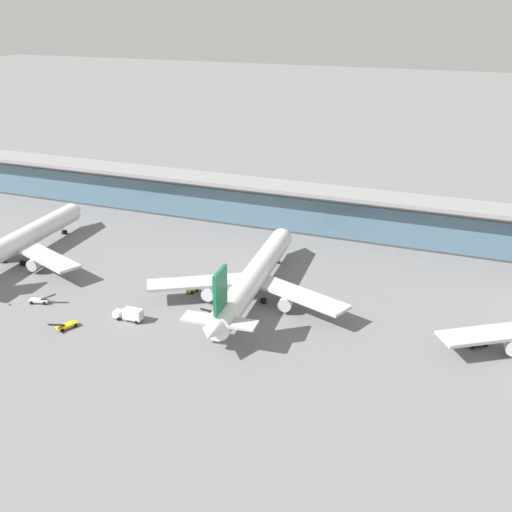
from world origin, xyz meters
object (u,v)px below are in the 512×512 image
object	(u,v)px
service_truck_near_nose_yellow	(66,326)
service_truck_under_wing_white	(40,300)
airliner_centre_stand	(253,278)
service_truck_mid_apron_white	(130,314)
service_truck_by_tail_yellow	(192,289)
airliner_left_stand	(14,244)
service_truck_on_taxiway_red	(218,314)
service_truck_at_far_stand_red	(476,343)
safety_cone_bravo	(9,304)

from	to	relation	value
service_truck_near_nose_yellow	service_truck_under_wing_white	bearing A→B (deg)	150.04
airliner_centre_stand	service_truck_near_nose_yellow	bearing A→B (deg)	-138.09
service_truck_mid_apron_white	service_truck_by_tail_yellow	bearing A→B (deg)	71.25
airliner_left_stand	airliner_centre_stand	bearing A→B (deg)	2.57
airliner_centre_stand	service_truck_on_taxiway_red	world-z (taller)	airliner_centre_stand
service_truck_at_far_stand_red	service_truck_on_taxiway_red	bearing A→B (deg)	-171.51
airliner_left_stand	service_truck_mid_apron_white	distance (m)	53.48
safety_cone_bravo	service_truck_under_wing_white	bearing A→B (deg)	29.52
service_truck_near_nose_yellow	service_truck_mid_apron_white	world-z (taller)	service_truck_mid_apron_white
service_truck_under_wing_white	service_truck_by_tail_yellow	bearing A→B (deg)	31.49
airliner_left_stand	service_truck_mid_apron_white	world-z (taller)	airliner_left_stand
airliner_centre_stand	service_truck_under_wing_white	world-z (taller)	airliner_centre_stand
airliner_centre_stand	airliner_left_stand	bearing A→B (deg)	-177.43
service_truck_near_nose_yellow	service_truck_at_far_stand_red	size ratio (longest dim) A/B	1.10
service_truck_near_nose_yellow	service_truck_under_wing_white	size ratio (longest dim) A/B	0.98
service_truck_by_tail_yellow	service_truck_at_far_stand_red	distance (m)	70.26
service_truck_under_wing_white	service_truck_at_far_stand_red	distance (m)	104.42
service_truck_under_wing_white	service_truck_on_taxiway_red	bearing A→B (deg)	13.02
airliner_left_stand	airliner_centre_stand	size ratio (longest dim) A/B	1.00
service_truck_under_wing_white	safety_cone_bravo	xyz separation A→B (m)	(-6.45, -3.65, -0.49)
airliner_left_stand	service_truck_mid_apron_white	bearing A→B (deg)	-20.10
airliner_left_stand	service_truck_near_nose_yellow	size ratio (longest dim) A/B	10.02
service_truck_near_nose_yellow	service_truck_by_tail_yellow	world-z (taller)	service_truck_near_nose_yellow
service_truck_on_taxiway_red	safety_cone_bravo	world-z (taller)	service_truck_on_taxiway_red
airliner_centre_stand	service_truck_near_nose_yellow	world-z (taller)	airliner_centre_stand
service_truck_mid_apron_white	service_truck_at_far_stand_red	distance (m)	78.92
service_truck_under_wing_white	safety_cone_bravo	bearing A→B (deg)	-150.48
airliner_left_stand	service_truck_near_nose_yellow	world-z (taller)	airliner_left_stand
service_truck_near_nose_yellow	safety_cone_bravo	xyz separation A→B (m)	(-20.82, 4.63, -0.49)
service_truck_mid_apron_white	service_truck_on_taxiway_red	size ratio (longest dim) A/B	1.18
service_truck_mid_apron_white	service_truck_at_far_stand_red	xyz separation A→B (m)	(76.77, 18.27, -0.88)
airliner_left_stand	service_truck_at_far_stand_red	xyz separation A→B (m)	(126.85, -0.06, -4.86)
service_truck_under_wing_white	service_truck_on_taxiway_red	world-z (taller)	same
service_truck_by_tail_yellow	service_truck_at_far_stand_red	size ratio (longest dim) A/B	0.53
safety_cone_bravo	service_truck_at_far_stand_red	bearing A→B (deg)	11.70
service_truck_under_wing_white	service_truck_mid_apron_white	size ratio (longest dim) A/B	0.94
service_truck_near_nose_yellow	service_truck_on_taxiway_red	xyz separation A→B (m)	(29.92, 18.52, 0.00)
service_truck_by_tail_yellow	safety_cone_bravo	size ratio (longest dim) A/B	4.63
service_truck_mid_apron_white	safety_cone_bravo	size ratio (longest dim) A/B	10.52
service_truck_under_wing_white	service_truck_mid_apron_white	world-z (taller)	service_truck_mid_apron_white
airliner_left_stand	service_truck_on_taxiway_red	xyz separation A→B (m)	(68.46, -8.77, -4.86)
airliner_left_stand	service_truck_near_nose_yellow	xyz separation A→B (m)	(38.54, -27.30, -4.86)
service_truck_near_nose_yellow	service_truck_on_taxiway_red	distance (m)	35.19
service_truck_under_wing_white	service_truck_mid_apron_white	bearing A→B (deg)	1.50
airliner_centre_stand	safety_cone_bravo	distance (m)	60.92
service_truck_at_far_stand_red	safety_cone_bravo	xyz separation A→B (m)	(-109.13, -22.61, -0.49)
service_truck_on_taxiway_red	safety_cone_bravo	distance (m)	52.61
airliner_centre_stand	service_truck_on_taxiway_red	size ratio (longest dim) A/B	10.81
service_truck_on_taxiway_red	service_truck_mid_apron_white	bearing A→B (deg)	-152.52
service_truck_near_nose_yellow	service_truck_on_taxiway_red	world-z (taller)	same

